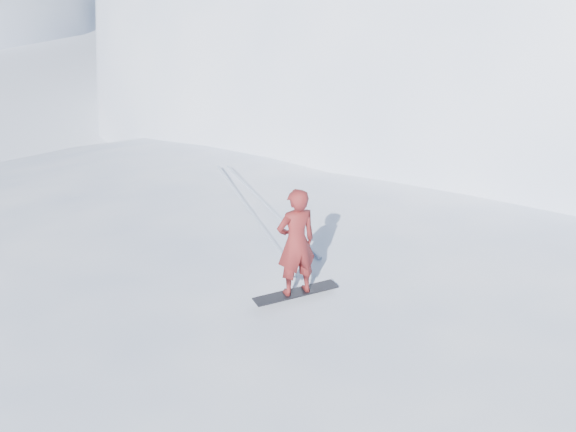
% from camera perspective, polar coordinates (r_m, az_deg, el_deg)
% --- Properties ---
extents(ground, '(400.00, 400.00, 0.00)m').
position_cam_1_polar(ground, '(13.32, 4.92, -15.35)').
color(ground, white).
rests_on(ground, ground).
extents(near_ridge, '(36.00, 28.00, 4.80)m').
position_cam_1_polar(near_ridge, '(15.89, 6.06, -8.18)').
color(near_ridge, white).
rests_on(near_ridge, ground).
extents(peak_shoulder, '(28.00, 24.00, 18.00)m').
position_cam_1_polar(peak_shoulder, '(33.59, 14.18, 8.74)').
color(peak_shoulder, white).
rests_on(peak_shoulder, ground).
extents(wind_bumps, '(16.00, 14.40, 1.00)m').
position_cam_1_polar(wind_bumps, '(14.89, 0.96, -10.47)').
color(wind_bumps, white).
rests_on(wind_bumps, ground).
extents(snowboard, '(1.62, 0.75, 0.03)m').
position_cam_1_polar(snowboard, '(11.73, 0.71, -6.83)').
color(snowboard, black).
rests_on(snowboard, near_ridge).
extents(snowboarder, '(0.84, 0.67, 2.01)m').
position_cam_1_polar(snowboarder, '(11.24, 0.73, -2.36)').
color(snowboarder, maroon).
rests_on(snowboarder, snowboard).
extents(board_tracks, '(1.86, 5.90, 0.04)m').
position_cam_1_polar(board_tracks, '(15.40, -2.80, 1.02)').
color(board_tracks, silver).
rests_on(board_tracks, ground).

